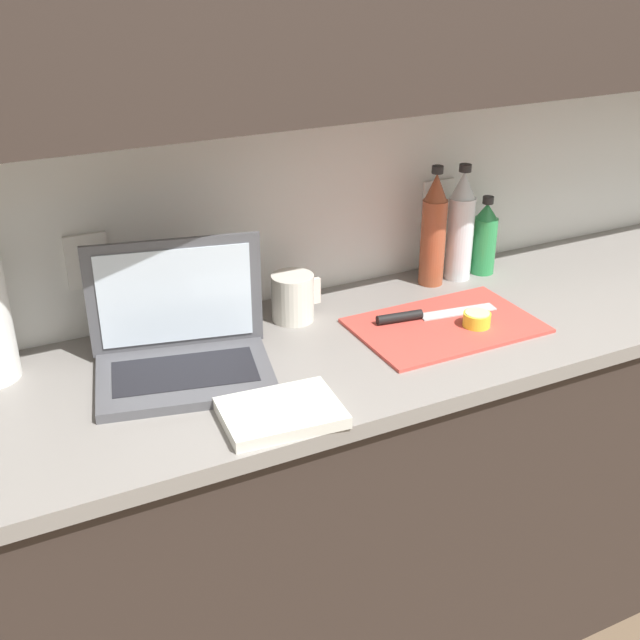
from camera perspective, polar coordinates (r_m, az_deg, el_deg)
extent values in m
plane|color=brown|center=(2.45, 7.79, -19.82)|extent=(12.00, 12.00, 0.00)
cube|color=white|center=(2.03, 4.90, 13.15)|extent=(5.20, 0.06, 2.60)
cube|color=white|center=(1.79, -16.22, 4.07)|extent=(0.09, 0.01, 0.12)
cube|color=white|center=(2.12, 8.38, 8.27)|extent=(0.09, 0.01, 0.12)
cube|color=#332823|center=(2.15, 8.49, -11.48)|extent=(2.22, 0.55, 0.90)
cube|color=gray|center=(1.91, 9.40, -0.34)|extent=(2.28, 0.58, 0.03)
cube|color=#515156|center=(1.64, -9.57, -3.95)|extent=(0.39, 0.32, 0.02)
cube|color=black|center=(1.64, -9.60, -3.62)|extent=(0.31, 0.20, 0.00)
cube|color=#515156|center=(1.69, -10.25, 1.76)|extent=(0.35, 0.09, 0.25)
cube|color=silver|center=(1.68, -10.23, 1.68)|extent=(0.31, 0.07, 0.21)
cube|color=#D1473D|center=(1.85, 8.92, -0.39)|extent=(0.41, 0.27, 0.01)
cube|color=silver|center=(1.91, 9.76, 0.58)|extent=(0.19, 0.06, 0.00)
cylinder|color=black|center=(1.84, 5.68, 0.20)|extent=(0.11, 0.04, 0.02)
cylinder|color=yellow|center=(1.85, 11.08, 0.04)|extent=(0.06, 0.06, 0.03)
cylinder|color=#F4EAA3|center=(1.84, 11.13, 0.51)|extent=(0.06, 0.06, 0.00)
cylinder|color=#2D934C|center=(2.14, 11.57, 5.21)|extent=(0.06, 0.06, 0.15)
cone|color=#2D934C|center=(2.11, 11.80, 7.60)|extent=(0.06, 0.06, 0.04)
cylinder|color=black|center=(2.10, 11.87, 8.35)|extent=(0.03, 0.03, 0.02)
cylinder|color=silver|center=(2.09, 9.90, 5.75)|extent=(0.07, 0.07, 0.22)
cone|color=silver|center=(2.04, 10.20, 9.46)|extent=(0.06, 0.06, 0.07)
cylinder|color=black|center=(2.03, 10.30, 10.59)|extent=(0.03, 0.03, 0.02)
cylinder|color=#A34C2D|center=(2.04, 8.02, 5.48)|extent=(0.06, 0.06, 0.22)
cone|color=#A34C2D|center=(1.99, 8.28, 9.35)|extent=(0.06, 0.06, 0.07)
cylinder|color=black|center=(1.98, 8.36, 10.54)|extent=(0.03, 0.03, 0.02)
cylinder|color=silver|center=(1.85, -1.95, 1.61)|extent=(0.10, 0.10, 0.11)
cube|color=silver|center=(1.87, -0.30, 2.11)|extent=(0.02, 0.01, 0.06)
cube|color=silver|center=(1.50, -2.79, -6.61)|extent=(0.23, 0.18, 0.02)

